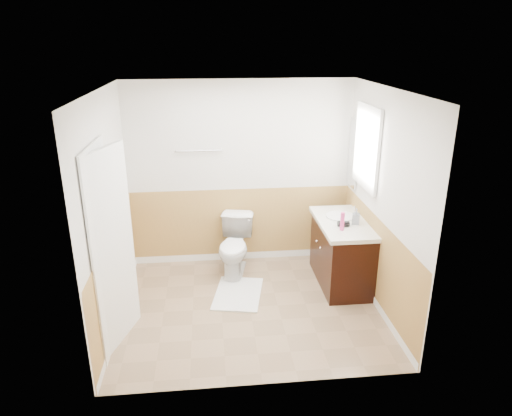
{
  "coord_description": "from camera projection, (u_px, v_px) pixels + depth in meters",
  "views": [
    {
      "loc": [
        -0.42,
        -4.71,
        2.99
      ],
      "look_at": [
        0.1,
        0.25,
        1.15
      ],
      "focal_mm": 32.61,
      "sensor_mm": 36.0,
      "label": 1
    }
  ],
  "objects": [
    {
      "name": "tp_holder_bar",
      "position": [
        234.0,
        215.0,
        6.36
      ],
      "size": [
        0.14,
        0.02,
        0.02
      ],
      "primitive_type": "cylinder",
      "rotation": [
        0.0,
        1.57,
        0.0
      ],
      "color": "silver",
      "rests_on": "wall_back"
    },
    {
      "name": "window_frame",
      "position": [
        367.0,
        147.0,
        5.56
      ],
      "size": [
        0.04,
        0.8,
        1.0
      ],
      "primitive_type": "cube",
      "color": "white",
      "rests_on": "wall_right"
    },
    {
      "name": "ceiling",
      "position": [
        249.0,
        89.0,
        4.6
      ],
      "size": [
        3.0,
        3.0,
        0.0
      ],
      "primitive_type": "plane",
      "rotation": [
        3.14,
        0.0,
        0.0
      ],
      "color": "white",
      "rests_on": "floor"
    },
    {
      "name": "tp_sheet",
      "position": [
        234.0,
        222.0,
        6.4
      ],
      "size": [
        0.1,
        0.01,
        0.16
      ],
      "primitive_type": "cube",
      "color": "white",
      "rests_on": "tp_roll"
    },
    {
      "name": "wainscot_right",
      "position": [
        376.0,
        263.0,
        5.44
      ],
      "size": [
        0.0,
        2.6,
        2.6
      ],
      "primitive_type": "plane",
      "rotation": [
        1.57,
        0.0,
        -1.57
      ],
      "color": "tan",
      "rests_on": "floor"
    },
    {
      "name": "bath_mat",
      "position": [
        238.0,
        294.0,
        5.74
      ],
      "size": [
        0.7,
        0.89,
        0.02
      ],
      "primitive_type": "cube",
      "rotation": [
        0.0,
        0.0,
        -0.2
      ],
      "color": "white",
      "rests_on": "floor"
    },
    {
      "name": "wainscot_front",
      "position": [
        263.0,
        337.0,
        4.1
      ],
      "size": [
        3.0,
        0.0,
        3.0
      ],
      "primitive_type": "plane",
      "rotation": [
        -1.57,
        0.0,
        0.0
      ],
      "color": "tan",
      "rests_on": "floor"
    },
    {
      "name": "toilet",
      "position": [
        235.0,
        247.0,
        6.14
      ],
      "size": [
        0.57,
        0.82,
        0.77
      ],
      "primitive_type": "imported",
      "rotation": [
        0.0,
        0.0,
        -0.2
      ],
      "color": "white",
      "rests_on": "floor"
    },
    {
      "name": "vanity_cabinet",
      "position": [
        341.0,
        254.0,
        5.89
      ],
      "size": [
        0.55,
        1.1,
        0.8
      ],
      "primitive_type": "cube",
      "color": "black",
      "rests_on": "floor"
    },
    {
      "name": "wall_back",
      "position": [
        240.0,
        174.0,
        6.25
      ],
      "size": [
        3.0,
        0.0,
        3.0
      ],
      "primitive_type": "plane",
      "rotation": [
        1.57,
        0.0,
        0.0
      ],
      "color": "silver",
      "rests_on": "floor"
    },
    {
      "name": "countertop",
      "position": [
        343.0,
        223.0,
        5.75
      ],
      "size": [
        0.6,
        1.15,
        0.05
      ],
      "primitive_type": "cube",
      "color": "silver",
      "rests_on": "vanity_cabinet"
    },
    {
      "name": "tp_roll",
      "position": [
        234.0,
        215.0,
        6.36
      ],
      "size": [
        0.1,
        0.11,
        0.11
      ],
      "primitive_type": "cylinder",
      "rotation": [
        0.0,
        1.57,
        0.0
      ],
      "color": "white",
      "rests_on": "tp_holder_bar"
    },
    {
      "name": "wall_front",
      "position": [
        264.0,
        262.0,
        3.82
      ],
      "size": [
        3.0,
        0.0,
        3.0
      ],
      "primitive_type": "plane",
      "rotation": [
        -1.57,
        0.0,
        0.0
      ],
      "color": "silver",
      "rests_on": "floor"
    },
    {
      "name": "towel_bar",
      "position": [
        198.0,
        151.0,
        6.03
      ],
      "size": [
        0.62,
        0.02,
        0.02
      ],
      "primitive_type": "cylinder",
      "rotation": [
        0.0,
        1.57,
        0.0
      ],
      "color": "silver",
      "rests_on": "wall_back"
    },
    {
      "name": "wainscot_left",
      "position": [
        116.0,
        276.0,
        5.15
      ],
      "size": [
        0.0,
        2.6,
        2.6
      ],
      "primitive_type": "plane",
      "rotation": [
        1.57,
        0.0,
        1.57
      ],
      "color": "tan",
      "rests_on": "floor"
    },
    {
      "name": "wall_right",
      "position": [
        383.0,
        203.0,
        5.19
      ],
      "size": [
        0.0,
        3.0,
        3.0
      ],
      "primitive_type": "plane",
      "rotation": [
        1.57,
        0.0,
        -1.57
      ],
      "color": "silver",
      "rests_on": "floor"
    },
    {
      "name": "wall_left",
      "position": [
        108.0,
        213.0,
        4.89
      ],
      "size": [
        0.0,
        3.0,
        3.0
      ],
      "primitive_type": "plane",
      "rotation": [
        1.57,
        0.0,
        1.57
      ],
      "color": "silver",
      "rests_on": "floor"
    },
    {
      "name": "sink_basin",
      "position": [
        340.0,
        216.0,
        5.87
      ],
      "size": [
        0.36,
        0.36,
        0.02
      ],
      "primitive_type": "cylinder",
      "color": "white",
      "rests_on": "countertop"
    },
    {
      "name": "wainscot_back",
      "position": [
        241.0,
        226.0,
        6.5
      ],
      "size": [
        3.0,
        0.0,
        3.0
      ],
      "primitive_type": "plane",
      "rotation": [
        1.57,
        0.0,
        0.0
      ],
      "color": "tan",
      "rests_on": "floor"
    },
    {
      "name": "window_glass",
      "position": [
        368.0,
        147.0,
        5.56
      ],
      "size": [
        0.01,
        0.7,
        0.9
      ],
      "primitive_type": "cube",
      "color": "white",
      "rests_on": "wall_right"
    },
    {
      "name": "vanity_knob_left",
      "position": [
        321.0,
        248.0,
        5.72
      ],
      "size": [
        0.03,
        0.03,
        0.03
      ],
      "primitive_type": "sphere",
      "color": "silver",
      "rests_on": "vanity_cabinet"
    },
    {
      "name": "hair_dryer_body",
      "position": [
        343.0,
        224.0,
        5.57
      ],
      "size": [
        0.14,
        0.07,
        0.07
      ],
      "primitive_type": "cylinder",
      "rotation": [
        0.0,
        1.57,
        0.0
      ],
      "color": "black",
      "rests_on": "countertop"
    },
    {
      "name": "faucet",
      "position": [
        354.0,
        211.0,
        5.87
      ],
      "size": [
        0.02,
        0.02,
        0.14
      ],
      "primitive_type": "cylinder",
      "color": "silver",
      "rests_on": "countertop"
    },
    {
      "name": "hair_dryer_handle",
      "position": [
        339.0,
        224.0,
        5.65
      ],
      "size": [
        0.03,
        0.03,
        0.07
      ],
      "primitive_type": "cylinder",
      "color": "black",
      "rests_on": "countertop"
    },
    {
      "name": "door_frame",
      "position": [
        104.0,
        250.0,
        4.55
      ],
      "size": [
        0.02,
        0.92,
        2.1
      ],
      "primitive_type": "cube",
      "color": "white",
      "rests_on": "wall_left"
    },
    {
      "name": "soap_dispenser",
      "position": [
        356.0,
        216.0,
        5.63
      ],
      "size": [
        0.11,
        0.11,
        0.19
      ],
      "primitive_type": "imported",
      "rotation": [
        0.0,
        0.0,
        -0.32
      ],
      "color": "gray",
      "rests_on": "countertop"
    },
    {
      "name": "floor",
      "position": [
        250.0,
        307.0,
        5.47
      ],
      "size": [
        3.0,
        3.0,
        0.0
      ],
      "primitive_type": "plane",
      "color": "#8C7051",
      "rests_on": "ground"
    },
    {
      "name": "mirror_panel",
      "position": [
        353.0,
        153.0,
        6.11
      ],
      "size": [
        0.02,
        0.35,
        0.9
      ],
      "primitive_type": "cube",
      "color": "silver",
      "rests_on": "wall_right"
    },
    {
      "name": "lotion_bottle",
      "position": [
        342.0,
        221.0,
        5.44
      ],
      "size": [
        0.05,
        0.05,
        0.22
      ],
      "primitive_type": "cylinder",
      "color": "#D43680",
      "rests_on": "countertop"
    },
    {
      "name": "door",
      "position": [
        112.0,
        251.0,
        4.56
      ],
      "size": [
        0.29,
        0.78,
        2.04
      ],
      "primitive_type": "cube",
      "rotation": [
        0.0,
        0.0,
        -0.31
      ],
      "color": "white",
      "rests_on": "wall_left"
    },
    {
      "name": "door_knob",
      "position": [
        124.0,
        243.0,
        4.9
      ],
      "size": [
        0.06,
        0.06,
        0.06
      ],
      "primitive_type": "sphere",
      "color": "silver",
      "rests_on": "door"
    },
    {
      "name": "vanity_knob_right",
      "position": [
        317.0,
        241.0,
        5.91
      ],
      "size": [
        0.03,
        0.03,
        0.03
      ],
      "primitive_type": "sphere",
      "color": "#B5B5BB",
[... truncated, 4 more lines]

